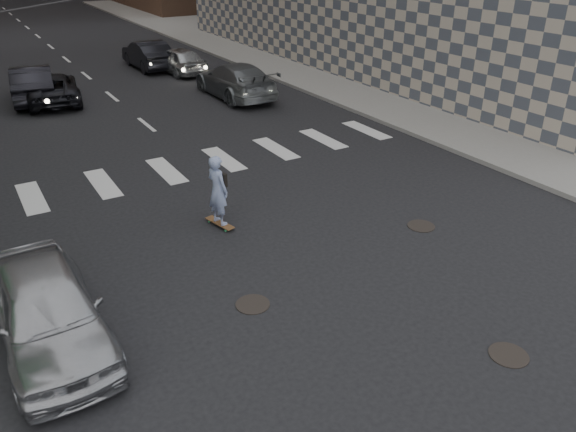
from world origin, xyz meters
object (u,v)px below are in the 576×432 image
at_px(traffic_car_b, 235,80).
at_px(traffic_car_d, 179,60).
at_px(skateboarder, 218,190).
at_px(traffic_car_a, 33,83).
at_px(traffic_car_e, 148,55).
at_px(silver_sedan, 47,310).
at_px(traffic_car_c, 52,88).

xyz_separation_m(traffic_car_b, traffic_car_d, (-0.42, 5.97, -0.08)).
distance_m(skateboarder, traffic_car_b, 12.81).
xyz_separation_m(traffic_car_a, traffic_car_e, (6.58, 4.00, -0.03)).
bearing_deg(skateboarder, traffic_car_e, 63.61).
distance_m(traffic_car_a, traffic_car_e, 7.70).
bearing_deg(skateboarder, silver_sedan, -162.61).
height_order(traffic_car_a, traffic_car_b, traffic_car_a).
xyz_separation_m(skateboarder, traffic_car_c, (-1.34, 14.59, -0.36)).
bearing_deg(silver_sedan, traffic_car_d, 61.69).
xyz_separation_m(silver_sedan, traffic_car_b, (10.55, 13.99, 0.03)).
distance_m(traffic_car_a, traffic_car_c, 1.00).
height_order(skateboarder, traffic_car_e, skateboarder).
bearing_deg(traffic_car_d, traffic_car_a, 8.02).
height_order(skateboarder, traffic_car_b, skateboarder).
bearing_deg(traffic_car_c, traffic_car_b, 163.33).
distance_m(silver_sedan, traffic_car_a, 18.18).
bearing_deg(traffic_car_e, silver_sedan, 66.54).
bearing_deg(silver_sedan, traffic_car_b, 51.56).
bearing_deg(traffic_car_d, traffic_car_b, 87.56).
distance_m(traffic_car_b, traffic_car_e, 8.14).
xyz_separation_m(skateboarder, silver_sedan, (-4.55, -2.68, -0.26)).
relative_size(silver_sedan, traffic_car_a, 0.90).
xyz_separation_m(traffic_car_c, traffic_car_e, (5.91, 4.73, 0.12)).
relative_size(traffic_car_a, traffic_car_b, 0.90).
xyz_separation_m(traffic_car_a, traffic_car_b, (8.01, -4.01, -0.02)).
relative_size(skateboarder, traffic_car_b, 0.36).
bearing_deg(silver_sedan, traffic_car_e, 66.08).
bearing_deg(traffic_car_a, traffic_car_c, 139.97).
bearing_deg(traffic_car_a, silver_sedan, 89.73).
relative_size(skateboarder, silver_sedan, 0.44).
distance_m(skateboarder, traffic_car_e, 19.86).
height_order(traffic_car_a, traffic_car_e, traffic_car_a).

